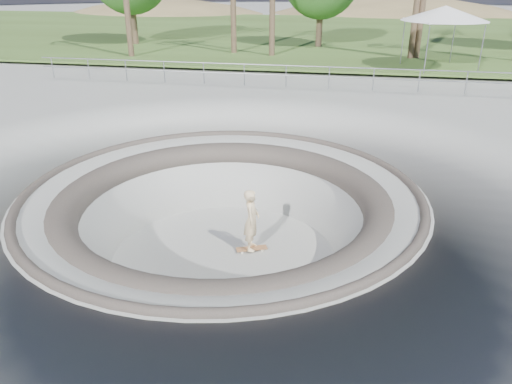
% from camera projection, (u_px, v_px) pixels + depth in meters
% --- Properties ---
extents(ground, '(180.00, 180.00, 0.00)m').
position_uv_depth(ground, '(223.00, 192.00, 12.82)').
color(ground, gray).
rests_on(ground, ground).
extents(skate_bowl, '(14.00, 14.00, 4.10)m').
position_uv_depth(skate_bowl, '(224.00, 253.00, 13.56)').
color(skate_bowl, gray).
rests_on(skate_bowl, ground).
extents(grass_strip, '(180.00, 36.00, 0.12)m').
position_uv_depth(grass_strip, '(320.00, 33.00, 43.23)').
color(grass_strip, '#384F1F').
rests_on(grass_strip, ground).
extents(distant_hills, '(103.20, 45.00, 28.60)m').
position_uv_depth(distant_hills, '(359.00, 71.00, 66.31)').
color(distant_hills, brown).
rests_on(distant_hills, ground).
extents(safety_railing, '(25.00, 0.06, 1.03)m').
position_uv_depth(safety_railing, '(286.00, 76.00, 23.30)').
color(safety_railing, gray).
rests_on(safety_railing, ground).
extents(skateboard, '(0.88, 0.54, 0.09)m').
position_uv_depth(skateboard, '(252.00, 249.00, 13.77)').
color(skateboard, '#98593D').
rests_on(skateboard, ground).
extents(skater, '(0.47, 0.67, 1.75)m').
position_uv_depth(skater, '(252.00, 220.00, 13.41)').
color(skater, beige).
rests_on(skater, skateboard).
extents(canopy_white, '(6.07, 6.07, 3.24)m').
position_uv_depth(canopy_white, '(445.00, 13.00, 26.38)').
color(canopy_white, gray).
rests_on(canopy_white, ground).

